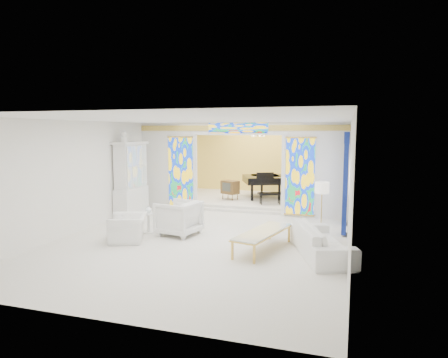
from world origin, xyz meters
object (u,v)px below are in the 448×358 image
(armchair_left, at_px, (128,228))
(tv_console, at_px, (230,187))
(sofa, at_px, (322,241))
(armchair_right, at_px, (179,218))
(china_cabinet, at_px, (131,180))
(grand_piano, at_px, (265,179))
(coffee_table, at_px, (263,233))

(armchair_left, distance_m, tv_console, 5.67)
(sofa, bearing_deg, tv_console, 14.71)
(armchair_left, bearing_deg, tv_console, 146.80)
(armchair_right, distance_m, tv_console, 4.66)
(armchair_right, bearing_deg, china_cabinet, -115.49)
(tv_console, bearing_deg, china_cabinet, -106.48)
(grand_piano, bearing_deg, tv_console, -165.43)
(sofa, xyz_separation_m, grand_piano, (-2.51, 6.26, 0.54))
(grand_piano, bearing_deg, armchair_left, -131.46)
(armchair_left, relative_size, coffee_table, 0.47)
(armchair_right, distance_m, coffee_table, 2.51)
(coffee_table, bearing_deg, china_cabinet, 152.36)
(tv_console, bearing_deg, sofa, -30.77)
(armchair_left, bearing_deg, armchair_right, 110.51)
(sofa, bearing_deg, armchair_left, 72.80)
(china_cabinet, distance_m, coffee_table, 5.53)
(armchair_right, relative_size, grand_piano, 0.35)
(armchair_left, xyz_separation_m, grand_piano, (2.16, 6.45, 0.55))
(sofa, height_order, coffee_table, sofa)
(coffee_table, bearing_deg, armchair_right, 163.36)
(china_cabinet, relative_size, coffee_table, 1.28)
(sofa, bearing_deg, coffee_table, 70.27)
(sofa, bearing_deg, grand_piano, 2.34)
(china_cabinet, bearing_deg, coffee_table, -27.64)
(sofa, relative_size, grand_piano, 0.80)
(coffee_table, bearing_deg, grand_piano, 100.87)
(grand_piano, relative_size, tv_console, 3.98)
(coffee_table, height_order, tv_console, tv_console)
(grand_piano, bearing_deg, sofa, -91.06)
(sofa, height_order, grand_piano, grand_piano)
(armchair_right, bearing_deg, tv_console, -169.46)
(armchair_left, bearing_deg, china_cabinet, -174.33)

